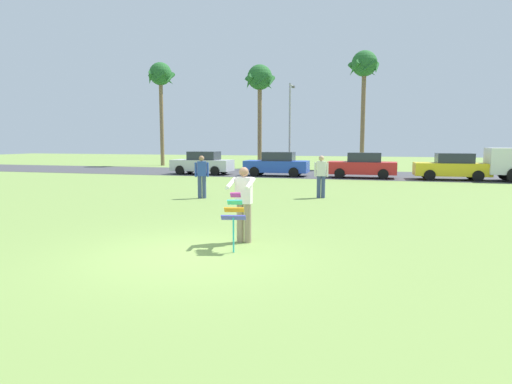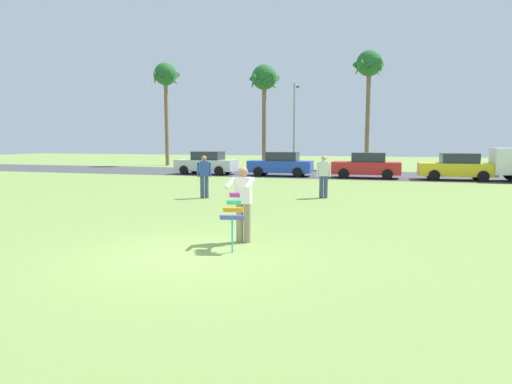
{
  "view_description": "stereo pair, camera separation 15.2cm",
  "coord_description": "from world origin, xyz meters",
  "px_view_note": "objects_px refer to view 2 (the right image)",
  "views": [
    {
      "loc": [
        3.71,
        -7.89,
        2.31
      ],
      "look_at": [
        0.77,
        2.4,
        1.05
      ],
      "focal_mm": 30.38,
      "sensor_mm": 36.0,
      "label": 1
    },
    {
      "loc": [
        3.85,
        -7.85,
        2.31
      ],
      "look_at": [
        0.77,
        2.4,
        1.05
      ],
      "focal_mm": 30.38,
      "sensor_mm": 36.0,
      "label": 2
    }
  ],
  "objects_px": {
    "kite_held": "(233,212)",
    "palm_tree_centre_far": "(369,69)",
    "person_kite_flyer": "(243,201)",
    "parked_car_red": "(367,166)",
    "parked_car_yellow": "(457,167)",
    "parked_car_blue": "(281,164)",
    "streetlight_pole": "(295,121)",
    "parked_car_silver": "(207,163)",
    "person_walker_near": "(204,175)",
    "person_walker_far": "(324,175)",
    "palm_tree_left_near": "(166,79)",
    "palm_tree_right_near": "(264,82)"
  },
  "relations": [
    {
      "from": "kite_held",
      "to": "palm_tree_right_near",
      "type": "xyz_separation_m",
      "value": [
        -7.05,
        27.49,
        6.46
      ]
    },
    {
      "from": "person_kite_flyer",
      "to": "parked_car_silver",
      "type": "relative_size",
      "value": 0.41
    },
    {
      "from": "parked_car_blue",
      "to": "parked_car_silver",
      "type": "bearing_deg",
      "value": -179.99
    },
    {
      "from": "person_kite_flyer",
      "to": "parked_car_yellow",
      "type": "bearing_deg",
      "value": 69.28
    },
    {
      "from": "person_walker_near",
      "to": "person_walker_far",
      "type": "height_order",
      "value": "same"
    },
    {
      "from": "parked_car_blue",
      "to": "streetlight_pole",
      "type": "height_order",
      "value": "streetlight_pole"
    },
    {
      "from": "parked_car_blue",
      "to": "streetlight_pole",
      "type": "relative_size",
      "value": 0.6
    },
    {
      "from": "palm_tree_centre_far",
      "to": "streetlight_pole",
      "type": "height_order",
      "value": "palm_tree_centre_far"
    },
    {
      "from": "parked_car_yellow",
      "to": "palm_tree_centre_far",
      "type": "bearing_deg",
      "value": 120.45
    },
    {
      "from": "person_kite_flyer",
      "to": "parked_car_blue",
      "type": "relative_size",
      "value": 0.41
    },
    {
      "from": "kite_held",
      "to": "parked_car_blue",
      "type": "relative_size",
      "value": 0.29
    },
    {
      "from": "kite_held",
      "to": "parked_car_red",
      "type": "bearing_deg",
      "value": 84.51
    },
    {
      "from": "palm_tree_centre_far",
      "to": "parked_car_yellow",
      "type": "bearing_deg",
      "value": -59.55
    },
    {
      "from": "person_kite_flyer",
      "to": "person_walker_near",
      "type": "relative_size",
      "value": 1.0
    },
    {
      "from": "parked_car_yellow",
      "to": "palm_tree_right_near",
      "type": "xyz_separation_m",
      "value": [
        -14.11,
        7.97,
        6.51
      ]
    },
    {
      "from": "person_kite_flyer",
      "to": "palm_tree_right_near",
      "type": "xyz_separation_m",
      "value": [
        -7.02,
        26.73,
        6.34
      ]
    },
    {
      "from": "parked_car_yellow",
      "to": "parked_car_blue",
      "type": "bearing_deg",
      "value": -180.0
    },
    {
      "from": "parked_car_yellow",
      "to": "streetlight_pole",
      "type": "xyz_separation_m",
      "value": [
        -11.36,
        7.43,
        3.22
      ]
    },
    {
      "from": "kite_held",
      "to": "palm_tree_right_near",
      "type": "relative_size",
      "value": 0.14
    },
    {
      "from": "palm_tree_centre_far",
      "to": "streetlight_pole",
      "type": "distance_m",
      "value": 7.42
    },
    {
      "from": "palm_tree_left_near",
      "to": "streetlight_pole",
      "type": "height_order",
      "value": "palm_tree_left_near"
    },
    {
      "from": "person_kite_flyer",
      "to": "parked_car_red",
      "type": "relative_size",
      "value": 0.41
    },
    {
      "from": "palm_tree_right_near",
      "to": "streetlight_pole",
      "type": "bearing_deg",
      "value": -11.07
    },
    {
      "from": "parked_car_silver",
      "to": "parked_car_yellow",
      "type": "relative_size",
      "value": 0.99
    },
    {
      "from": "kite_held",
      "to": "palm_tree_centre_far",
      "type": "height_order",
      "value": "palm_tree_centre_far"
    },
    {
      "from": "parked_car_blue",
      "to": "person_walker_near",
      "type": "bearing_deg",
      "value": -91.71
    },
    {
      "from": "parked_car_red",
      "to": "person_walker_far",
      "type": "xyz_separation_m",
      "value": [
        -1.24,
        -10.42,
        0.16
      ]
    },
    {
      "from": "parked_car_silver",
      "to": "parked_car_yellow",
      "type": "height_order",
      "value": "same"
    },
    {
      "from": "parked_car_yellow",
      "to": "palm_tree_right_near",
      "type": "relative_size",
      "value": 0.49
    },
    {
      "from": "person_kite_flyer",
      "to": "person_walker_near",
      "type": "height_order",
      "value": "same"
    },
    {
      "from": "person_kite_flyer",
      "to": "parked_car_red",
      "type": "xyz_separation_m",
      "value": [
        1.91,
        18.76,
        -0.18
      ]
    },
    {
      "from": "kite_held",
      "to": "streetlight_pole",
      "type": "bearing_deg",
      "value": 99.04
    },
    {
      "from": "parked_car_red",
      "to": "parked_car_yellow",
      "type": "xyz_separation_m",
      "value": [
        5.19,
        0.0,
        0.0
      ]
    },
    {
      "from": "parked_car_red",
      "to": "palm_tree_left_near",
      "type": "distance_m",
      "value": 22.38
    },
    {
      "from": "kite_held",
      "to": "parked_car_blue",
      "type": "bearing_deg",
      "value": 100.58
    },
    {
      "from": "kite_held",
      "to": "streetlight_pole",
      "type": "height_order",
      "value": "streetlight_pole"
    },
    {
      "from": "parked_car_blue",
      "to": "streetlight_pole",
      "type": "xyz_separation_m",
      "value": [
        -0.65,
        7.43,
        3.22
      ]
    },
    {
      "from": "kite_held",
      "to": "palm_tree_centre_far",
      "type": "relative_size",
      "value": 0.12
    },
    {
      "from": "kite_held",
      "to": "person_walker_far",
      "type": "distance_m",
      "value": 9.12
    },
    {
      "from": "palm_tree_right_near",
      "to": "streetlight_pole",
      "type": "relative_size",
      "value": 1.25
    },
    {
      "from": "parked_car_red",
      "to": "parked_car_blue",
      "type": "bearing_deg",
      "value": 179.99
    },
    {
      "from": "palm_tree_left_near",
      "to": "palm_tree_right_near",
      "type": "distance_m",
      "value": 10.16
    },
    {
      "from": "palm_tree_left_near",
      "to": "palm_tree_centre_far",
      "type": "bearing_deg",
      "value": 0.58
    },
    {
      "from": "palm_tree_centre_far",
      "to": "person_walker_near",
      "type": "relative_size",
      "value": 5.61
    },
    {
      "from": "person_kite_flyer",
      "to": "streetlight_pole",
      "type": "distance_m",
      "value": 26.71
    },
    {
      "from": "person_kite_flyer",
      "to": "palm_tree_centre_far",
      "type": "height_order",
      "value": "palm_tree_centre_far"
    },
    {
      "from": "kite_held",
      "to": "person_walker_far",
      "type": "xyz_separation_m",
      "value": [
        0.64,
        9.1,
        0.11
      ]
    },
    {
      "from": "kite_held",
      "to": "parked_car_red",
      "type": "xyz_separation_m",
      "value": [
        1.88,
        19.52,
        -0.05
      ]
    },
    {
      "from": "palm_tree_right_near",
      "to": "parked_car_yellow",
      "type": "bearing_deg",
      "value": -29.45
    },
    {
      "from": "parked_car_silver",
      "to": "palm_tree_centre_far",
      "type": "height_order",
      "value": "palm_tree_centre_far"
    }
  ]
}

